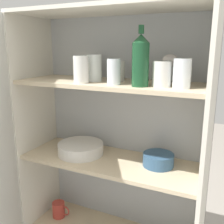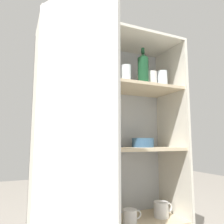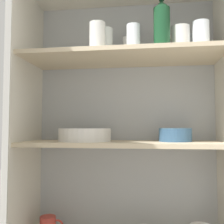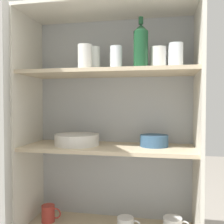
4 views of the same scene
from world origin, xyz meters
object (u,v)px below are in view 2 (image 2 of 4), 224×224
Objects in this scene: wine_bottle at (143,69)px; mixing_bowl_large at (143,142)px; plate_stack_white at (85,143)px; coffee_mug_primary at (161,209)px.

wine_bottle is 0.52m from mixing_bowl_large.
wine_bottle is 0.63m from plate_stack_white.
wine_bottle reaches higher than mixing_bowl_large.
mixing_bowl_large is at bearing 4.81° from plate_stack_white.
mixing_bowl_large is at bearing 152.73° from coffee_mug_primary.
wine_bottle is at bearing -117.34° from mixing_bowl_large.
plate_stack_white is at bearing 178.20° from coffee_mug_primary.
wine_bottle is 1.65× the size of mixing_bowl_large.
wine_bottle is 1.81× the size of coffee_mug_primary.
plate_stack_white is 0.44m from mixing_bowl_large.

